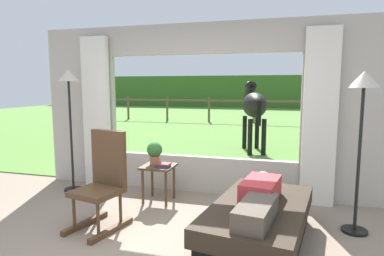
# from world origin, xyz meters

# --- Properties ---
(back_wall_with_window) EXTENTS (5.20, 0.12, 2.55)m
(back_wall_with_window) POSITION_xyz_m (0.00, 2.26, 1.25)
(back_wall_with_window) COLOR #ADA599
(back_wall_with_window) RESTS_ON ground_plane
(curtain_panel_left) EXTENTS (0.44, 0.10, 2.40)m
(curtain_panel_left) POSITION_xyz_m (-1.69, 2.12, 1.20)
(curtain_panel_left) COLOR silver
(curtain_panel_left) RESTS_ON ground_plane
(curtain_panel_right) EXTENTS (0.44, 0.10, 2.40)m
(curtain_panel_right) POSITION_xyz_m (1.69, 2.12, 1.20)
(curtain_panel_right) COLOR silver
(curtain_panel_right) RESTS_ON ground_plane
(outdoor_pasture_lawn) EXTENTS (36.00, 21.68, 0.02)m
(outdoor_pasture_lawn) POSITION_xyz_m (0.00, 13.16, 0.01)
(outdoor_pasture_lawn) COLOR #568438
(outdoor_pasture_lawn) RESTS_ON ground_plane
(distant_hill_ridge) EXTENTS (36.00, 2.00, 2.40)m
(distant_hill_ridge) POSITION_xyz_m (0.00, 23.00, 1.20)
(distant_hill_ridge) COLOR #3A6326
(distant_hill_ridge) RESTS_ON ground_plane
(recliner_sofa) EXTENTS (1.16, 1.82, 0.42)m
(recliner_sofa) POSITION_xyz_m (1.01, 0.77, 0.22)
(recliner_sofa) COLOR black
(recliner_sofa) RESTS_ON ground_plane
(reclining_person) EXTENTS (0.43, 1.44, 0.22)m
(reclining_person) POSITION_xyz_m (1.01, 0.72, 0.52)
(reclining_person) COLOR #B23338
(reclining_person) RESTS_ON recliner_sofa
(rocking_chair) EXTENTS (0.60, 0.76, 1.12)m
(rocking_chair) POSITION_xyz_m (-0.76, 0.71, 0.55)
(rocking_chair) COLOR #4C331E
(rocking_chair) RESTS_ON ground_plane
(side_table) EXTENTS (0.44, 0.44, 0.52)m
(side_table) POSITION_xyz_m (-0.45, 1.66, 0.43)
(side_table) COLOR #4C331E
(side_table) RESTS_ON ground_plane
(potted_plant) EXTENTS (0.22, 0.22, 0.32)m
(potted_plant) POSITION_xyz_m (-0.53, 1.72, 0.70)
(potted_plant) COLOR #9E6042
(potted_plant) RESTS_ON side_table
(book_stack) EXTENTS (0.22, 0.15, 0.05)m
(book_stack) POSITION_xyz_m (-0.36, 1.60, 0.55)
(book_stack) COLOR #23478C
(book_stack) RESTS_ON side_table
(floor_lamp_left) EXTENTS (0.32, 0.32, 1.88)m
(floor_lamp_left) POSITION_xyz_m (-1.93, 1.76, 1.52)
(floor_lamp_left) COLOR black
(floor_lamp_left) RESTS_ON ground_plane
(floor_lamp_right) EXTENTS (0.32, 0.32, 1.79)m
(floor_lamp_right) POSITION_xyz_m (2.03, 1.32, 1.45)
(floor_lamp_right) COLOR black
(floor_lamp_right) RESTS_ON ground_plane
(horse) EXTENTS (0.86, 1.82, 1.73)m
(horse) POSITION_xyz_m (0.52, 5.60, 1.16)
(horse) COLOR black
(horse) RESTS_ON outdoor_pasture_lawn
(pasture_tree) EXTENTS (0.92, 1.24, 3.57)m
(pasture_tree) POSITION_xyz_m (2.39, 8.11, 1.67)
(pasture_tree) COLOR #4C3823
(pasture_tree) RESTS_ON outdoor_pasture_lawn
(pasture_fence_line) EXTENTS (16.10, 0.10, 1.10)m
(pasture_fence_line) POSITION_xyz_m (0.00, 11.86, 0.74)
(pasture_fence_line) COLOR brown
(pasture_fence_line) RESTS_ON outdoor_pasture_lawn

